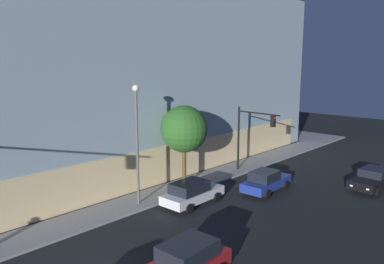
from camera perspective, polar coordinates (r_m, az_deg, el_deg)
modern_building at (r=42.79m, az=-14.97°, el=10.16°), size 36.80×30.69×19.13m
traffic_light_far_corner at (r=32.28m, az=8.90°, el=0.43°), size 0.49×4.22×5.51m
street_lamp_sidewalk at (r=24.69m, az=-8.26°, el=0.26°), size 0.44×0.44×7.86m
sidewalk_tree at (r=28.11m, az=-1.19°, el=0.42°), size 3.49×3.49×6.14m
car_red at (r=17.35m, az=-1.16°, el=-18.99°), size 4.61×2.30×1.71m
car_white at (r=25.75m, az=-0.03°, el=-9.04°), size 4.62×2.20×1.61m
car_blue at (r=28.64m, az=10.99°, el=-7.23°), size 4.58×2.17×1.63m
car_black at (r=31.79m, az=25.44°, el=-6.32°), size 4.72×2.32×1.56m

